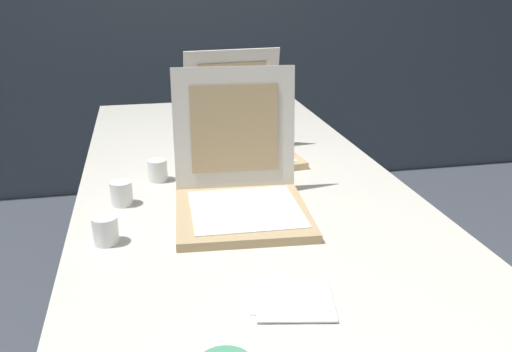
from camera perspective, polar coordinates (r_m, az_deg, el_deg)
The scene contains 7 objects.
table at distance 1.68m, azimuth -1.80°, elevation -1.61°, with size 0.94×2.16×0.76m.
pizza_box_front at distance 1.40m, azimuth -1.62°, elevation -1.78°, with size 0.36×0.39×0.35m.
pizza_box_middle at distance 1.84m, azimuth -1.65°, elevation 3.60°, with size 0.37×0.37×0.35m.
cup_white_near_center at distance 1.50m, azimuth -13.86°, elevation -1.76°, with size 0.06×0.06×0.06m, color white.
cup_white_mid at distance 1.65m, azimuth -10.24°, elevation 0.59°, with size 0.06×0.06×0.06m, color white.
cup_white_near_left at distance 1.30m, azimuth -15.43°, elevation -5.47°, with size 0.06×0.06×0.06m, color white.
napkin_pile at distance 1.06m, azimuth 3.75°, elevation -12.77°, with size 0.18×0.17×0.01m.
Camera 1 is at (-0.27, -0.94, 1.34)m, focal length 38.36 mm.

